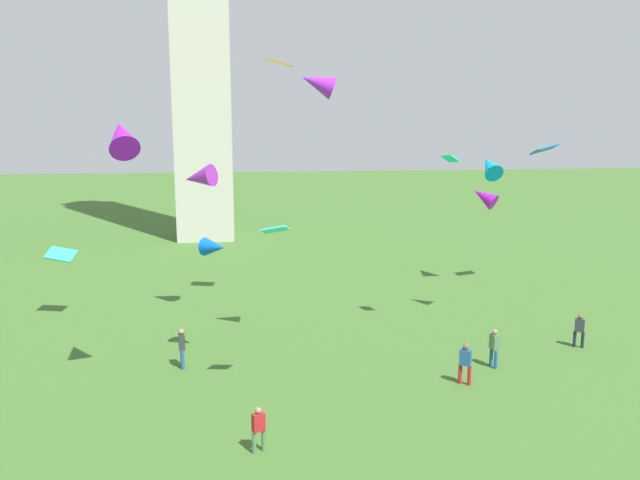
# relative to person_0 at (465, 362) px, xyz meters

# --- Properties ---
(person_0) EXTENTS (0.52, 0.46, 1.73)m
(person_0) POSITION_rel_person_0_xyz_m (0.00, 0.00, 0.00)
(person_0) COLOR red
(person_0) RESTS_ON ground_plane
(person_1) EXTENTS (0.49, 0.41, 1.63)m
(person_1) POSITION_rel_person_0_xyz_m (6.85, 3.66, -0.06)
(person_1) COLOR #1E2333
(person_1) RESTS_ON ground_plane
(person_2) EXTENTS (0.47, 0.38, 1.56)m
(person_2) POSITION_rel_person_0_xyz_m (-8.56, -4.64, -0.10)
(person_2) COLOR #51754C
(person_2) RESTS_ON ground_plane
(person_3) EXTENTS (0.32, 0.54, 1.76)m
(person_3) POSITION_rel_person_0_xyz_m (-11.68, 3.22, 0.02)
(person_3) COLOR #235693
(person_3) RESTS_ON ground_plane
(person_4) EXTENTS (0.33, 0.53, 1.73)m
(person_4) POSITION_rel_person_0_xyz_m (1.88, 1.69, -0.00)
(person_4) COLOR #235693
(person_4) RESTS_ON ground_plane
(kite_flying_0) EXTENTS (1.68, 1.08, 1.38)m
(kite_flying_0) POSITION_rel_person_0_xyz_m (-5.69, 3.51, 11.24)
(kite_flying_0) COLOR #A023D9
(kite_flying_1) EXTENTS (1.69, 1.21, 0.75)m
(kite_flying_1) POSITION_rel_person_0_xyz_m (-18.67, 11.45, 2.54)
(kite_flying_1) COLOR #30C7A6
(kite_flying_2) EXTENTS (1.67, 1.37, 0.78)m
(kite_flying_2) POSITION_rel_person_0_xyz_m (9.49, 14.08, 7.87)
(kite_flying_2) COLOR blue
(kite_flying_3) EXTENTS (0.80, 0.99, 0.45)m
(kite_flying_3) POSITION_rel_person_0_xyz_m (1.09, 6.41, 7.85)
(kite_flying_3) COLOR #17EACF
(kite_flying_4) EXTENTS (1.44, 1.39, 0.88)m
(kite_flying_4) POSITION_rel_person_0_xyz_m (-10.18, 3.88, 4.24)
(kite_flying_4) COLOR blue
(kite_flying_5) EXTENTS (1.64, 2.16, 1.80)m
(kite_flying_5) POSITION_rel_person_0_xyz_m (-13.24, 0.19, 9.19)
(kite_flying_5) COLOR #9F15EC
(kite_flying_6) EXTENTS (1.71, 1.66, 1.36)m
(kite_flying_6) POSITION_rel_person_0_xyz_m (3.74, 8.69, 5.68)
(kite_flying_6) COLOR purple
(kite_flying_7) EXTENTS (1.26, 2.07, 1.85)m
(kite_flying_7) POSITION_rel_person_0_xyz_m (6.41, 15.05, 6.79)
(kite_flying_7) COLOR #0796EF
(kite_flying_8) EXTENTS (1.51, 1.16, 0.50)m
(kite_flying_8) POSITION_rel_person_0_xyz_m (-6.93, 10.63, 12.60)
(kite_flying_8) COLOR orange
(kite_flying_9) EXTENTS (1.13, 0.86, 0.47)m
(kite_flying_9) POSITION_rel_person_0_xyz_m (-7.74, -0.56, 5.74)
(kite_flying_9) COLOR #37E9ED
(kite_flying_10) EXTENTS (2.20, 1.93, 1.47)m
(kite_flying_10) POSITION_rel_person_0_xyz_m (-11.19, 10.77, 6.66)
(kite_flying_10) COLOR purple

